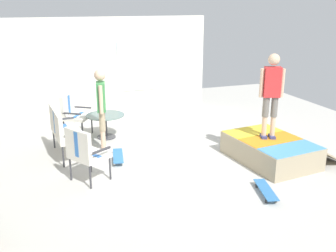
{
  "coord_description": "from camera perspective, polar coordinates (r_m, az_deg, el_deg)",
  "views": [
    {
      "loc": [
        -7.11,
        2.51,
        3.13
      ],
      "look_at": [
        0.01,
        -0.05,
        0.7
      ],
      "focal_mm": 41.65,
      "sensor_mm": 36.0,
      "label": 1
    }
  ],
  "objects": [
    {
      "name": "ground_plane",
      "position": [
        8.18,
        -0.31,
        -5.07
      ],
      "size": [
        12.0,
        12.0,
        0.1
      ],
      "primitive_type": "cube",
      "color": "beige"
    },
    {
      "name": "patio_chair_near_house",
      "position": [
        9.62,
        -13.76,
        2.12
      ],
      "size": [
        0.82,
        0.8,
        1.02
      ],
      "color": "#38383D",
      "rests_on": "ground_plane"
    },
    {
      "name": "person_skater",
      "position": [
        7.94,
        14.91,
        5.14
      ],
      "size": [
        0.33,
        0.45,
        1.7
      ],
      "color": "navy",
      "rests_on": "skate_ramp"
    },
    {
      "name": "patio_chair_by_wall",
      "position": [
        7.06,
        -12.17,
        -3.51
      ],
      "size": [
        0.82,
        0.79,
        1.02
      ],
      "color": "#38383D",
      "rests_on": "ground_plane"
    },
    {
      "name": "skateboard_spare",
      "position": [
        6.87,
        14.12,
        -9.07
      ],
      "size": [
        0.82,
        0.4,
        0.1
      ],
      "color": "#3372B2",
      "rests_on": "ground_plane"
    },
    {
      "name": "patio_table",
      "position": [
        9.37,
        -9.11,
        0.67
      ],
      "size": [
        0.9,
        0.9,
        0.57
      ],
      "color": "#38383D",
      "rests_on": "ground_plane"
    },
    {
      "name": "skate_ramp",
      "position": [
        8.24,
        14.85,
        -3.36
      ],
      "size": [
        1.95,
        2.04,
        0.47
      ],
      "color": "tan",
      "rests_on": "ground_plane"
    },
    {
      "name": "skateboard_by_bench",
      "position": [
        8.11,
        -7.33,
        -4.38
      ],
      "size": [
        0.82,
        0.35,
        0.1
      ],
      "color": "#3372B2",
      "rests_on": "ground_plane"
    },
    {
      "name": "house_facade",
      "position": [
        11.23,
        -9.26,
        8.54
      ],
      "size": [
        0.23,
        6.0,
        2.73
      ],
      "color": "white",
      "rests_on": "ground_plane"
    },
    {
      "name": "person_watching",
      "position": [
        8.4,
        -9.73,
        3.25
      ],
      "size": [
        0.47,
        0.29,
        1.79
      ],
      "color": "silver",
      "rests_on": "ground_plane"
    },
    {
      "name": "patio_bench",
      "position": [
        8.36,
        -15.15,
        -0.34
      ],
      "size": [
        1.29,
        0.65,
        1.02
      ],
      "color": "#38383D",
      "rests_on": "ground_plane"
    }
  ]
}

